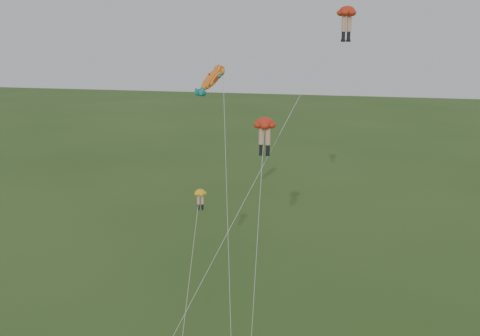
# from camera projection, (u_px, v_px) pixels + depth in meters

# --- Properties ---
(legs_kite_red_high) EXTENTS (11.69, 12.40, 22.67)m
(legs_kite_red_high) POSITION_uv_depth(u_px,v_px,m) (344.00, 19.00, 38.17)
(legs_kite_red_high) COLOR red
(legs_kite_red_high) RESTS_ON ground
(legs_kite_red_mid) EXTENTS (1.65, 5.19, 15.69)m
(legs_kite_red_mid) POSITION_uv_depth(u_px,v_px,m) (265.00, 129.00, 33.66)
(legs_kite_red_mid) COLOR red
(legs_kite_red_mid) RESTS_ON ground
(legs_kite_yellow) EXTENTS (1.64, 9.14, 9.41)m
(legs_kite_yellow) POSITION_uv_depth(u_px,v_px,m) (199.00, 201.00, 39.90)
(legs_kite_yellow) COLOR yellow
(legs_kite_yellow) RESTS_ON ground
(fish_kite) EXTENTS (4.24, 9.00, 18.74)m
(fish_kite) POSITION_uv_depth(u_px,v_px,m) (213.00, 80.00, 38.88)
(fish_kite) COLOR #FBAB1F
(fish_kite) RESTS_ON ground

